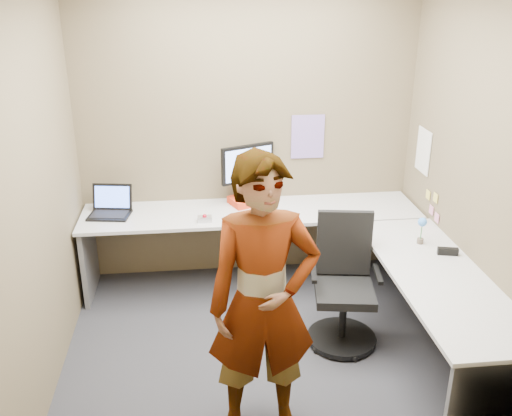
{
  "coord_description": "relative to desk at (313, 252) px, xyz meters",
  "views": [
    {
      "loc": [
        -0.47,
        -3.65,
        2.65
      ],
      "look_at": [
        -0.04,
        0.25,
        1.05
      ],
      "focal_mm": 40.0,
      "sensor_mm": 36.0,
      "label": 1
    }
  ],
  "objects": [
    {
      "name": "calendar_purple",
      "position": [
        0.11,
        0.9,
        0.71
      ],
      "size": [
        0.3,
        0.01,
        0.4
      ],
      "primitive_type": "cube",
      "color": "#846BB7",
      "rests_on": "wall_back"
    },
    {
      "name": "wall_right",
      "position": [
        1.06,
        -0.39,
        0.76
      ],
      "size": [
        0.0,
        2.7,
        2.7
      ],
      "primitive_type": "plane",
      "rotation": [
        1.57,
        0.0,
        -1.57
      ],
      "color": "brown",
      "rests_on": "ground"
    },
    {
      "name": "wall_back",
      "position": [
        -0.44,
        0.91,
        0.76
      ],
      "size": [
        3.0,
        0.0,
        3.0
      ],
      "primitive_type": "plane",
      "rotation": [
        1.57,
        0.0,
        0.0
      ],
      "color": "brown",
      "rests_on": "ground"
    },
    {
      "name": "wall_left",
      "position": [
        -1.94,
        -0.39,
        0.76
      ],
      "size": [
        0.0,
        2.7,
        2.7
      ],
      "primitive_type": "plane",
      "rotation": [
        1.57,
        0.0,
        1.57
      ],
      "color": "brown",
      "rests_on": "ground"
    },
    {
      "name": "ground",
      "position": [
        -0.44,
        -0.39,
        -0.59
      ],
      "size": [
        3.0,
        3.0,
        0.0
      ],
      "primitive_type": "plane",
      "color": "#28292E",
      "rests_on": "ground"
    },
    {
      "name": "sticky_note_c",
      "position": [
        1.05,
        0.09,
        0.21
      ],
      "size": [
        0.01,
        0.07,
        0.07
      ],
      "primitive_type": "cube",
      "color": "pink",
      "rests_on": "wall_right"
    },
    {
      "name": "office_chair",
      "position": [
        0.17,
        -0.35,
        -0.18
      ],
      "size": [
        0.55,
        0.53,
        1.0
      ],
      "rotation": [
        0.0,
        0.0,
        -0.16
      ],
      "color": "black",
      "rests_on": "ground"
    },
    {
      "name": "sticky_note_d",
      "position": [
        1.05,
        0.31,
        0.33
      ],
      "size": [
        0.01,
        0.07,
        0.07
      ],
      "primitive_type": "cube",
      "color": "#F2E059",
      "rests_on": "wall_right"
    },
    {
      "name": "calendar_white",
      "position": [
        1.05,
        0.51,
        0.66
      ],
      "size": [
        0.01,
        0.28,
        0.38
      ],
      "primitive_type": "cube",
      "color": "white",
      "rests_on": "wall_right"
    },
    {
      "name": "stapler",
      "position": [
        0.92,
        -0.43,
        0.17
      ],
      "size": [
        0.16,
        0.07,
        0.05
      ],
      "primitive_type": "cube",
      "rotation": [
        0.0,
        0.0,
        -0.24
      ],
      "color": "black",
      "rests_on": "desk"
    },
    {
      "name": "laptop",
      "position": [
        -1.65,
        0.65,
        0.2
      ],
      "size": [
        0.38,
        0.34,
        0.25
      ],
      "rotation": [
        0.0,
        0.0,
        -0.16
      ],
      "color": "black",
      "rests_on": "desk"
    },
    {
      "name": "desk",
      "position": [
        0.0,
        0.0,
        0.0
      ],
      "size": [
        2.98,
        2.58,
        0.73
      ],
      "color": "#B4B4B4",
      "rests_on": "ground"
    },
    {
      "name": "flower",
      "position": [
        0.8,
        -0.22,
        0.28
      ],
      "size": [
        0.07,
        0.07,
        0.22
      ],
      "color": "brown",
      "rests_on": "desk"
    },
    {
      "name": "trackball_mouse",
      "position": [
        -0.85,
        0.39,
        0.17
      ],
      "size": [
        0.12,
        0.08,
        0.07
      ],
      "color": "#B7B7BC",
      "rests_on": "desk"
    },
    {
      "name": "paper_ream",
      "position": [
        -0.45,
        0.76,
        0.17
      ],
      "size": [
        0.38,
        0.34,
        0.06
      ],
      "primitive_type": "cube",
      "rotation": [
        0.0,
        0.0,
        0.39
      ],
      "color": "red",
      "rests_on": "desk"
    },
    {
      "name": "origami",
      "position": [
        -0.53,
        0.36,
        0.17
      ],
      "size": [
        0.1,
        0.1,
        0.06
      ],
      "primitive_type": "cone",
      "color": "white",
      "rests_on": "desk"
    },
    {
      "name": "sticky_note_a",
      "position": [
        1.05,
        0.16,
        0.36
      ],
      "size": [
        0.01,
        0.07,
        0.07
      ],
      "primitive_type": "cube",
      "color": "#F2E059",
      "rests_on": "wall_right"
    },
    {
      "name": "person",
      "position": [
        -0.55,
        -1.21,
        0.31
      ],
      "size": [
        0.68,
        0.46,
        1.8
      ],
      "primitive_type": "imported",
      "rotation": [
        0.0,
        0.0,
        0.05
      ],
      "color": "#999399",
      "rests_on": "ground"
    },
    {
      "name": "monitor",
      "position": [
        -0.45,
        0.78,
        0.49
      ],
      "size": [
        0.48,
        0.24,
        0.48
      ],
      "rotation": [
        0.0,
        0.0,
        0.39
      ],
      "color": "black",
      "rests_on": "paper_ream"
    },
    {
      "name": "sticky_note_b",
      "position": [
        1.05,
        0.21,
        0.23
      ],
      "size": [
        0.01,
        0.07,
        0.07
      ],
      "primitive_type": "cube",
      "color": "pink",
      "rests_on": "wall_right"
    }
  ]
}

